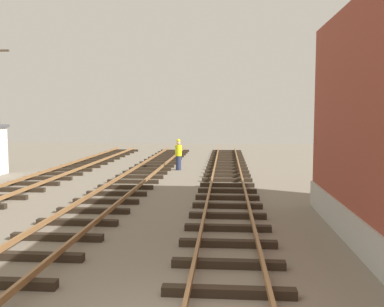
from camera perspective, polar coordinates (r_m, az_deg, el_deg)
track_worker_foreground at (r=26.10m, az=-1.78°, el=-0.14°), size 0.40×0.40×1.87m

